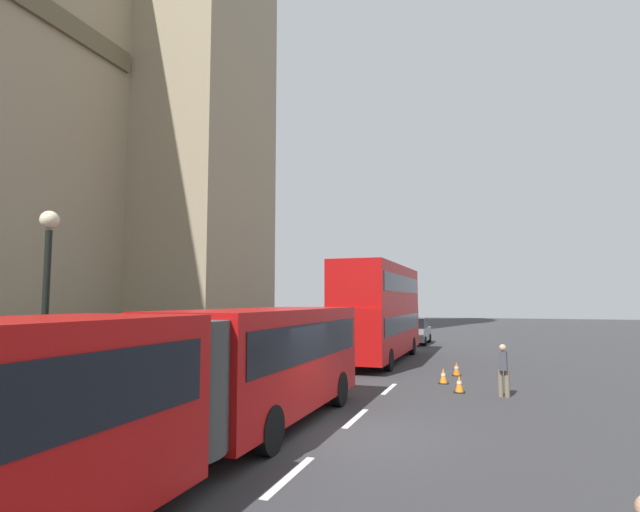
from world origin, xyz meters
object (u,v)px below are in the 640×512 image
at_px(sedan_lead, 415,331).
at_px(street_lamp, 45,303).
at_px(articulated_bus, 161,380).
at_px(pedestrian_by_kerb, 503,368).
at_px(traffic_cone_middle, 443,376).
at_px(double_decker_bus, 380,308).
at_px(traffic_cone_west, 459,384).
at_px(traffic_cone_east, 456,369).

xyz_separation_m(sedan_lead, street_lamp, (-27.22, 4.78, 2.14)).
bearing_deg(articulated_bus, street_lamp, 70.20).
relative_size(sedan_lead, pedestrian_by_kerb, 2.60).
distance_m(articulated_bus, traffic_cone_middle, 12.68).
relative_size(double_decker_bus, traffic_cone_middle, 18.79).
xyz_separation_m(street_lamp, pedestrian_by_kerb, (8.41, -10.30, -2.14)).
xyz_separation_m(articulated_bus, street_lamp, (1.62, 4.51, 1.31)).
relative_size(double_decker_bus, sedan_lead, 2.48).
height_order(traffic_cone_west, traffic_cone_middle, same).
height_order(double_decker_bus, traffic_cone_west, double_decker_bus).
bearing_deg(street_lamp, sedan_lead, -9.95).
distance_m(traffic_cone_west, traffic_cone_middle, 1.82).
bearing_deg(sedan_lead, traffic_cone_west, -167.49).
xyz_separation_m(sedan_lead, pedestrian_by_kerb, (-18.82, -5.52, -0.00)).
bearing_deg(traffic_cone_middle, double_decker_bus, 31.45).
distance_m(sedan_lead, street_lamp, 27.72).
bearing_deg(sedan_lead, traffic_cone_east, -165.52).
bearing_deg(articulated_bus, double_decker_bus, 0.01).
height_order(articulated_bus, sedan_lead, articulated_bus).
bearing_deg(sedan_lead, traffic_cone_middle, -168.46).
relative_size(traffic_cone_middle, pedestrian_by_kerb, 0.34).
relative_size(articulated_bus, traffic_cone_west, 28.96).
relative_size(articulated_bus, traffic_cone_middle, 28.96).
xyz_separation_m(traffic_cone_west, traffic_cone_middle, (1.69, 0.67, 0.00)).
distance_m(traffic_cone_east, pedestrian_by_kerb, 4.60).
bearing_deg(traffic_cone_west, traffic_cone_east, 4.90).
bearing_deg(sedan_lead, double_decker_bus, 178.54).
xyz_separation_m(traffic_cone_middle, street_lamp, (-10.42, 8.21, 2.77)).
bearing_deg(articulated_bus, traffic_cone_middle, -17.10).
bearing_deg(traffic_cone_west, double_decker_bus, 29.47).
distance_m(traffic_cone_middle, traffic_cone_east, 2.22).
bearing_deg(street_lamp, traffic_cone_east, -34.14).
bearing_deg(double_decker_bus, articulated_bus, -179.99).
relative_size(traffic_cone_west, traffic_cone_east, 1.00).
distance_m(articulated_bus, traffic_cone_west, 11.33).
distance_m(double_decker_bus, street_lamp, 17.08).
relative_size(sedan_lead, traffic_cone_west, 7.59).
distance_m(double_decker_bus, traffic_cone_east, 6.10).
height_order(sedan_lead, traffic_cone_east, sedan_lead).
distance_m(sedan_lead, traffic_cone_middle, 17.16).
relative_size(sedan_lead, traffic_cone_east, 7.59).
relative_size(traffic_cone_east, street_lamp, 0.11).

